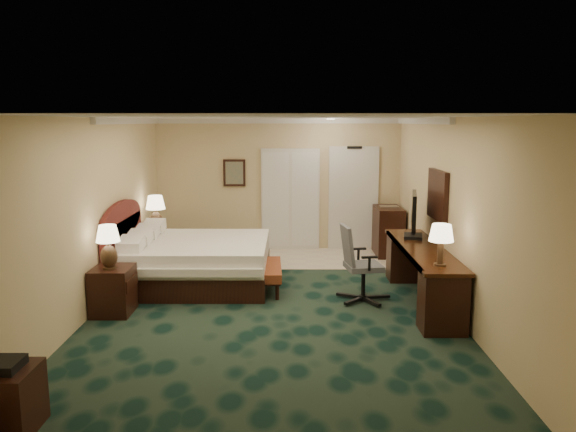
{
  "coord_description": "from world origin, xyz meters",
  "views": [
    {
      "loc": [
        0.23,
        -7.77,
        2.64
      ],
      "look_at": [
        0.21,
        0.6,
        1.23
      ],
      "focal_mm": 35.0,
      "sensor_mm": 36.0,
      "label": 1
    }
  ],
  "objects_px": {
    "lamp_far": "(156,213)",
    "desk": "(421,275)",
    "nightstand_far": "(158,248)",
    "lamp_near": "(108,247)",
    "side_table": "(5,400)",
    "minibar": "(388,231)",
    "tv": "(414,215)",
    "nightstand_near": "(113,290)",
    "bed": "(198,262)",
    "bed_bench": "(268,278)",
    "desk_chair": "(364,263)"
  },
  "relations": [
    {
      "from": "lamp_near",
      "to": "lamp_far",
      "type": "height_order",
      "value": "lamp_far"
    },
    {
      "from": "lamp_far",
      "to": "desk",
      "type": "xyz_separation_m",
      "value": [
        4.41,
        -2.22,
        -0.55
      ]
    },
    {
      "from": "bed_bench",
      "to": "side_table",
      "type": "bearing_deg",
      "value": -119.13
    },
    {
      "from": "nightstand_near",
      "to": "minibar",
      "type": "height_order",
      "value": "minibar"
    },
    {
      "from": "desk",
      "to": "minibar",
      "type": "xyz_separation_m",
      "value": [
        0.02,
        2.98,
        0.07
      ]
    },
    {
      "from": "bed",
      "to": "tv",
      "type": "xyz_separation_m",
      "value": [
        3.45,
        -0.24,
        0.82
      ]
    },
    {
      "from": "nightstand_near",
      "to": "lamp_far",
      "type": "xyz_separation_m",
      "value": [
        -0.02,
        2.72,
        0.64
      ]
    },
    {
      "from": "nightstand_near",
      "to": "desk",
      "type": "height_order",
      "value": "desk"
    },
    {
      "from": "minibar",
      "to": "nightstand_near",
      "type": "bearing_deg",
      "value": -141.79
    },
    {
      "from": "bed",
      "to": "tv",
      "type": "distance_m",
      "value": 3.56
    },
    {
      "from": "desk",
      "to": "bed",
      "type": "bearing_deg",
      "value": 164.54
    },
    {
      "from": "bed_bench",
      "to": "desk",
      "type": "height_order",
      "value": "desk"
    },
    {
      "from": "bed",
      "to": "lamp_far",
      "type": "distance_m",
      "value": 1.71
    },
    {
      "from": "tv",
      "to": "minibar",
      "type": "bearing_deg",
      "value": 101.58
    },
    {
      "from": "side_table",
      "to": "minibar",
      "type": "height_order",
      "value": "minibar"
    },
    {
      "from": "minibar",
      "to": "bed",
      "type": "bearing_deg",
      "value": -149.64
    },
    {
      "from": "lamp_far",
      "to": "desk",
      "type": "bearing_deg",
      "value": -26.71
    },
    {
      "from": "nightstand_far",
      "to": "desk",
      "type": "height_order",
      "value": "desk"
    },
    {
      "from": "tv",
      "to": "minibar",
      "type": "relative_size",
      "value": 0.96
    },
    {
      "from": "desk",
      "to": "desk_chair",
      "type": "bearing_deg",
      "value": 175.15
    },
    {
      "from": "bed",
      "to": "lamp_far",
      "type": "bearing_deg",
      "value": 127.54
    },
    {
      "from": "desk",
      "to": "minibar",
      "type": "bearing_deg",
      "value": 89.54
    },
    {
      "from": "nightstand_far",
      "to": "side_table",
      "type": "distance_m",
      "value": 5.72
    },
    {
      "from": "bed_bench",
      "to": "desk_chair",
      "type": "xyz_separation_m",
      "value": [
        1.44,
        -0.53,
        0.37
      ]
    },
    {
      "from": "desk_chair",
      "to": "side_table",
      "type": "bearing_deg",
      "value": -144.36
    },
    {
      "from": "nightstand_near",
      "to": "tv",
      "type": "bearing_deg",
      "value": 15.32
    },
    {
      "from": "nightstand_far",
      "to": "tv",
      "type": "bearing_deg",
      "value": -18.65
    },
    {
      "from": "minibar",
      "to": "lamp_near",
      "type": "bearing_deg",
      "value": -141.38
    },
    {
      "from": "bed",
      "to": "desk",
      "type": "xyz_separation_m",
      "value": [
        3.44,
        -0.95,
        0.05
      ]
    },
    {
      "from": "nightstand_far",
      "to": "tv",
      "type": "relative_size",
      "value": 0.68
    },
    {
      "from": "lamp_near",
      "to": "desk",
      "type": "relative_size",
      "value": 0.21
    },
    {
      "from": "nightstand_far",
      "to": "desk",
      "type": "xyz_separation_m",
      "value": [
        4.4,
        -2.2,
        0.1
      ]
    },
    {
      "from": "desk_chair",
      "to": "minibar",
      "type": "xyz_separation_m",
      "value": [
        0.87,
        2.91,
        -0.09
      ]
    },
    {
      "from": "bed",
      "to": "minibar",
      "type": "relative_size",
      "value": 2.35
    },
    {
      "from": "lamp_near",
      "to": "nightstand_near",
      "type": "bearing_deg",
      "value": 79.55
    },
    {
      "from": "nightstand_near",
      "to": "tv",
      "type": "xyz_separation_m",
      "value": [
        4.41,
        1.21,
        0.86
      ]
    },
    {
      "from": "desk",
      "to": "nightstand_near",
      "type": "bearing_deg",
      "value": -173.54
    },
    {
      "from": "desk",
      "to": "lamp_near",
      "type": "bearing_deg",
      "value": -172.79
    },
    {
      "from": "side_table",
      "to": "bed_bench",
      "type": "bearing_deg",
      "value": 63.01
    },
    {
      "from": "bed_bench",
      "to": "desk",
      "type": "bearing_deg",
      "value": -16.9
    },
    {
      "from": "desk",
      "to": "desk_chair",
      "type": "distance_m",
      "value": 0.86
    },
    {
      "from": "nightstand_far",
      "to": "desk",
      "type": "distance_m",
      "value": 4.92
    },
    {
      "from": "bed",
      "to": "lamp_near",
      "type": "xyz_separation_m",
      "value": [
        -0.96,
        -1.51,
        0.6
      ]
    },
    {
      "from": "lamp_far",
      "to": "side_table",
      "type": "bearing_deg",
      "value": -89.68
    },
    {
      "from": "desk_chair",
      "to": "minibar",
      "type": "distance_m",
      "value": 3.03
    },
    {
      "from": "lamp_near",
      "to": "side_table",
      "type": "relative_size",
      "value": 1.07
    },
    {
      "from": "side_table",
      "to": "minibar",
      "type": "relative_size",
      "value": 0.59
    },
    {
      "from": "nightstand_far",
      "to": "tv",
      "type": "distance_m",
      "value": 4.74
    },
    {
      "from": "desk",
      "to": "tv",
      "type": "relative_size",
      "value": 3.1
    },
    {
      "from": "nightstand_far",
      "to": "side_table",
      "type": "bearing_deg",
      "value": -89.79
    }
  ]
}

